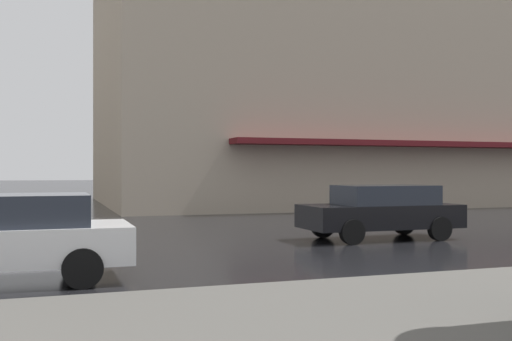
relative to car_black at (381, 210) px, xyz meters
The scene contains 3 objects.
haussmann_block_corner 22.96m from the car_black, 25.96° to the right, with size 17.81×28.96×23.23m.
car_black is the anchor object (origin of this frame).
car_white 9.59m from the car_black, 111.40° to the left, with size 1.85×4.10×1.41m.
Camera 1 is at (-11.28, -4.06, 1.79)m, focal length 42.19 mm.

